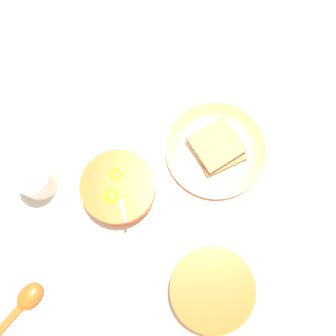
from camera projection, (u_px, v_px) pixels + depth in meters
The scene contains 7 objects.
ground_plane at pixel (151, 186), 0.88m from camera, with size 3.00×3.00×0.00m, color beige.
egg_bowl at pixel (118, 188), 0.85m from camera, with size 0.16×0.16×0.07m.
toast_plate at pixel (215, 150), 0.89m from camera, with size 0.23×0.23×0.01m.
toast_sandwich at pixel (217, 147), 0.87m from camera, with size 0.14×0.14×0.03m.
soup_spoon at pixel (25, 302), 0.81m from camera, with size 0.12×0.14×0.03m.
congee_bowl at pixel (212, 289), 0.80m from camera, with size 0.17×0.17×0.05m.
drinking_cup at pixel (35, 179), 0.84m from camera, with size 0.08×0.08×0.08m.
Camera 1 is at (-0.04, 0.17, 0.86)m, focal length 42.00 mm.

